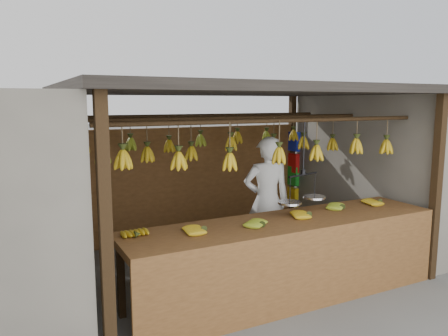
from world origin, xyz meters
TOP-DOWN VIEW (x-y plane):
  - ground at (0.00, 0.00)m, footprint 80.00×80.00m
  - stall at (0.00, 0.33)m, footprint 4.30×3.30m
  - neighbor_right at (3.60, 0.00)m, footprint 3.00×3.00m
  - counter at (0.05, -1.23)m, footprint 3.73×0.85m
  - hanging_bananas at (-0.01, 0.00)m, footprint 3.58×2.24m
  - balance_scale at (0.36, -1.00)m, footprint 0.69×0.37m
  - vendor at (0.42, -0.13)m, footprint 0.73×0.58m
  - bag_bundles at (1.94, 1.35)m, footprint 0.08×0.26m

SIDE VIEW (x-z plane):
  - ground at x=0.00m, z-range 0.00..0.00m
  - counter at x=0.05m, z-range 0.23..1.19m
  - vendor at x=0.42m, z-range 0.00..1.75m
  - bag_bundles at x=1.94m, z-range 0.32..1.67m
  - balance_scale at x=0.36m, z-range 0.66..1.60m
  - neighbor_right at x=3.60m, z-range 0.00..2.30m
  - hanging_bananas at x=-0.01m, z-range 1.42..1.82m
  - stall at x=0.00m, z-range 0.77..3.17m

